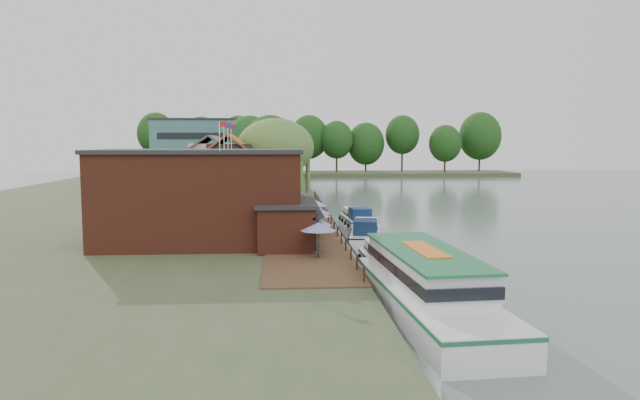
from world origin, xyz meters
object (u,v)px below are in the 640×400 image
object	(u,v)px
umbrella_1	(316,234)
cruiser_1	(366,230)
umbrella_2	(316,224)
pub	(227,197)
umbrella_5	(315,213)
tour_boat	(429,284)
cottage_a	(231,177)
umbrella_3	(316,221)
swan	(397,278)
cruiser_0	(388,257)
cruiser_2	(357,216)
umbrella_0	(318,240)
umbrella_4	(309,216)
cottage_b	(213,172)
cottage_c	(251,168)
hotel_block	(220,150)
willow	(276,165)

from	to	relation	value
umbrella_1	cruiser_1	size ratio (longest dim) A/B	0.26
umbrella_2	umbrella_1	bearing A→B (deg)	-93.27
pub	umbrella_5	world-z (taller)	pub
cruiser_1	tour_boat	xyz separation A→B (m)	(-0.03, -21.78, 0.61)
cottage_a	umbrella_2	bearing A→B (deg)	-60.72
pub	tour_boat	distance (m)	19.96
umbrella_3	tour_boat	xyz separation A→B (m)	(4.58, -18.82, -0.59)
pub	swan	distance (m)	15.01
cruiser_0	cruiser_2	distance (m)	21.67
umbrella_0	umbrella_4	size ratio (longest dim) A/B	1.03
cottage_a	cruiser_0	bearing A→B (deg)	-60.47
cottage_a	cruiser_2	bearing A→B (deg)	0.13
cottage_b	cottage_c	distance (m)	9.85
umbrella_2	cruiser_0	size ratio (longest dim) A/B	0.25
umbrella_3	umbrella_4	world-z (taller)	same
hotel_block	cottage_b	world-z (taller)	hotel_block
willow	umbrella_3	size ratio (longest dim) A/B	4.24
cottage_a	swan	world-z (taller)	cottage_a
cruiser_1	cruiser_2	distance (m)	9.27
willow	cruiser_2	bearing A→B (deg)	-30.35
cruiser_0	swan	bearing A→B (deg)	-85.76
umbrella_1	cruiser_2	size ratio (longest dim) A/B	0.26
hotel_block	cottage_b	bearing A→B (deg)	-85.03
umbrella_0	cruiser_2	distance (m)	21.99
umbrella_2	cruiser_1	distance (m)	6.83
willow	cruiser_2	distance (m)	11.10
cruiser_0	cruiser_1	xyz separation A→B (m)	(0.34, 12.40, -0.06)
umbrella_2	swan	distance (m)	10.85
willow	umbrella_1	world-z (taller)	willow
umbrella_2	tour_boat	xyz separation A→B (m)	(4.69, -16.98, -0.59)
umbrella_0	umbrella_1	xyz separation A→B (m)	(-0.01, 2.40, 0.00)
cruiser_0	umbrella_0	bearing A→B (deg)	174.17
umbrella_5	swan	distance (m)	17.68
umbrella_1	tour_boat	size ratio (longest dim) A/B	0.15
cottage_c	umbrella_4	distance (m)	28.96
umbrella_3	umbrella_5	world-z (taller)	same
cruiser_1	umbrella_4	bearing A→B (deg)	-171.99
umbrella_0	umbrella_1	size ratio (longest dim) A/B	1.03
umbrella_0	umbrella_3	size ratio (longest dim) A/B	1.00
umbrella_0	cruiser_0	bearing A→B (deg)	-4.52
umbrella_1	cottage_b	bearing A→B (deg)	110.15
umbrella_1	umbrella_4	size ratio (longest dim) A/B	1.00
willow	umbrella_0	world-z (taller)	willow
swan	cruiser_1	bearing A→B (deg)	89.45
hotel_block	cruiser_2	size ratio (longest dim) A/B	2.83
cottage_b	umbrella_4	distance (m)	21.98
umbrella_5	swan	world-z (taller)	umbrella_5
hotel_block	swan	bearing A→B (deg)	-76.28
cottage_a	cruiser_1	world-z (taller)	cottage_a
cottage_c	cruiser_1	bearing A→B (deg)	-67.69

